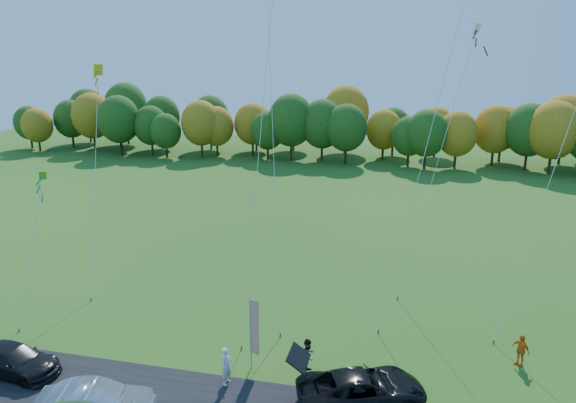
% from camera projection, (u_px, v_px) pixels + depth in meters
% --- Properties ---
extents(ground, '(160.00, 160.00, 0.00)m').
position_uv_depth(ground, '(260.00, 368.00, 25.44)').
color(ground, '#265616').
extents(tree_line, '(116.00, 12.00, 10.00)m').
position_uv_depth(tree_line, '(362.00, 163.00, 77.09)').
color(tree_line, '#1E4711').
rests_on(tree_line, ground).
extents(black_suv, '(6.28, 4.70, 1.59)m').
position_uv_depth(black_suv, '(362.00, 389.00, 22.54)').
color(black_suv, black).
rests_on(black_suv, ground).
extents(silver_sedan, '(5.11, 2.88, 1.59)m').
position_uv_depth(silver_sedan, '(94.00, 403.00, 21.61)').
color(silver_sedan, '#A6A5AA').
rests_on(silver_sedan, ground).
extents(dark_truck_a, '(4.91, 2.40, 1.38)m').
position_uv_depth(dark_truck_a, '(14.00, 360.00, 24.96)').
color(dark_truck_a, black).
rests_on(dark_truck_a, ground).
extents(person_tailgate_a, '(0.59, 0.76, 1.86)m').
position_uv_depth(person_tailgate_a, '(226.00, 366.00, 24.03)').
color(person_tailgate_a, silver).
rests_on(person_tailgate_a, ground).
extents(person_tailgate_b, '(0.94, 1.04, 1.74)m').
position_uv_depth(person_tailgate_b, '(308.00, 356.00, 24.97)').
color(person_tailgate_b, gray).
rests_on(person_tailgate_b, ground).
extents(person_east, '(0.95, 1.00, 1.66)m').
position_uv_depth(person_east, '(521.00, 350.00, 25.56)').
color(person_east, orange).
rests_on(person_east, ground).
extents(feather_flag, '(0.48, 0.24, 3.84)m').
position_uv_depth(feather_flag, '(254.00, 326.00, 24.80)').
color(feather_flag, '#999999').
rests_on(feather_flag, ground).
extents(kite_delta_blue, '(4.49, 9.84, 24.35)m').
position_uv_depth(kite_delta_blue, '(272.00, 112.00, 29.79)').
color(kite_delta_blue, '#4C3F33').
rests_on(kite_delta_blue, ground).
extents(kite_parafoil_orange, '(8.05, 13.01, 31.44)m').
position_uv_depth(kite_parafoil_orange, '(453.00, 47.00, 29.80)').
color(kite_parafoil_orange, '#4C3F33').
rests_on(kite_parafoil_orange, ground).
extents(kite_delta_red, '(2.25, 9.54, 24.50)m').
position_uv_depth(kite_delta_red, '(268.00, 34.00, 28.06)').
color(kite_delta_red, '#4C3F33').
rests_on(kite_delta_red, ground).
extents(kite_parafoil_rainbow, '(6.37, 6.19, 16.83)m').
position_uv_depth(kite_parafoil_rainbow, '(549.00, 185.00, 27.63)').
color(kite_parafoil_rainbow, '#4C3F33').
rests_on(kite_parafoil_rainbow, ground).
extents(kite_diamond_yellow, '(1.96, 5.86, 14.92)m').
position_uv_depth(kite_diamond_yellow, '(95.00, 180.00, 33.32)').
color(kite_diamond_yellow, '#4C3F33').
rests_on(kite_diamond_yellow, ground).
extents(kite_diamond_green, '(0.88, 4.08, 8.77)m').
position_uv_depth(kite_diamond_green, '(33.00, 229.00, 29.52)').
color(kite_diamond_green, '#4C3F33').
rests_on(kite_diamond_green, ground).
extents(kite_diamond_white, '(4.52, 6.26, 17.41)m').
position_uv_depth(kite_diamond_white, '(438.00, 162.00, 32.81)').
color(kite_diamond_white, '#4C3F33').
rests_on(kite_diamond_white, ground).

